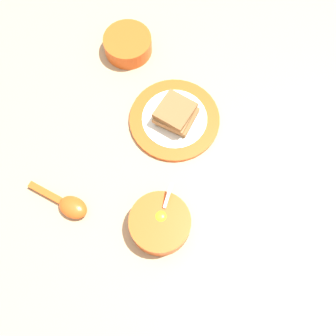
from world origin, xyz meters
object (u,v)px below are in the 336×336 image
at_px(toast_sandwich, 175,113).
at_px(soup_spoon, 69,205).
at_px(egg_bowl, 160,223).
at_px(toast_plate, 175,120).
at_px(congee_bowl, 128,44).

height_order(toast_sandwich, soup_spoon, toast_sandwich).
relative_size(egg_bowl, toast_plate, 0.65).
relative_size(toast_sandwich, congee_bowl, 0.86).
xyz_separation_m(soup_spoon, congee_bowl, (-0.20, 0.39, 0.01)).
bearing_deg(congee_bowl, egg_bowl, -36.98).
bearing_deg(egg_bowl, toast_plate, 124.98).
bearing_deg(toast_sandwich, soup_spoon, -95.04).
xyz_separation_m(toast_sandwich, congee_bowl, (-0.23, 0.07, -0.01)).
distance_m(soup_spoon, congee_bowl, 0.44).
xyz_separation_m(toast_sandwich, soup_spoon, (-0.03, -0.32, -0.02)).
xyz_separation_m(egg_bowl, toast_sandwich, (-0.15, 0.21, 0.01)).
distance_m(toast_plate, toast_sandwich, 0.03).
bearing_deg(soup_spoon, toast_plate, 84.64).
bearing_deg(toast_plate, toast_sandwich, 132.29).
height_order(egg_bowl, toast_plate, egg_bowl).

